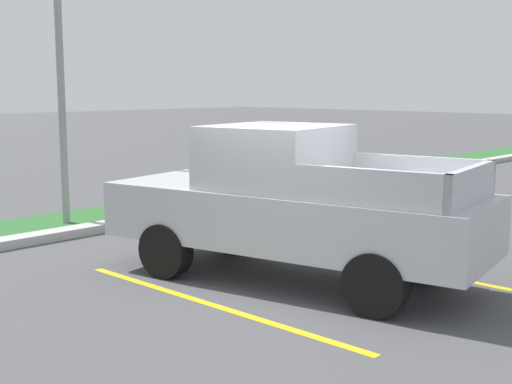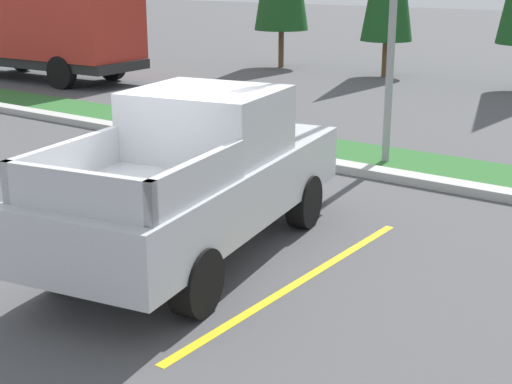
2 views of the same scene
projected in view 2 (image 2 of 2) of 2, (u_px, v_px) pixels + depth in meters
ground_plane at (160, 254)px, 9.55m from camera, size 120.00×120.00×0.00m
parking_line_near at (115, 229)px, 10.45m from camera, size 0.12×4.80×0.01m
parking_line_far at (299, 282)px, 8.70m from camera, size 0.12×4.80×0.01m
curb_strip at (349, 168)px, 13.40m from camera, size 56.00×0.40×0.15m
grass_median at (377, 158)px, 14.26m from camera, size 56.00×1.80×0.06m
pickup_truck_main at (199, 175)px, 9.32m from camera, size 2.85×5.49×2.10m
cargo_truck_distant at (48, 23)px, 23.82m from camera, size 6.92×2.81×3.40m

